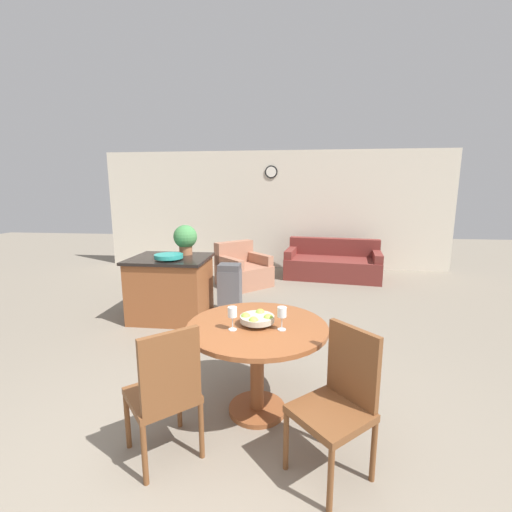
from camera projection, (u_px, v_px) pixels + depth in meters
The scene contains 14 objects.
ground_plane at pixel (203, 497), 2.04m from camera, with size 24.00×24.00×0.00m, color gray.
wall_back at pixel (274, 210), 7.97m from camera, with size 8.00×0.09×2.70m.
dining_table at pixel (257, 345), 2.73m from camera, with size 1.12×1.12×0.76m.
dining_chair_near_left at pixel (166, 389), 2.23m from camera, with size 0.59×0.59×0.96m.
dining_chair_near_right at pixel (339, 397), 2.15m from camera, with size 0.59×0.59×0.96m.
fruit_bowl at pixel (257, 319), 2.69m from camera, with size 0.27×0.27×0.10m.
wine_glass_left at pixel (232, 313), 2.58m from camera, with size 0.07×0.07×0.18m.
wine_glass_right at pixel (282, 313), 2.58m from camera, with size 0.07×0.07×0.18m.
kitchen_island at pixel (171, 288), 4.86m from camera, with size 1.08×0.91×0.88m.
teal_bowl at pixel (169, 256), 4.59m from camera, with size 0.38×0.38×0.08m.
potted_plant at pixel (185, 238), 4.94m from camera, with size 0.34×0.34×0.43m.
trash_bin at pixel (230, 290), 5.00m from camera, with size 0.32×0.26×0.76m.
couch at pixel (332, 264), 7.21m from camera, with size 2.04×1.26×0.79m.
armchair at pixel (243, 271), 6.59m from camera, with size 1.18×1.18×0.82m.
Camera 1 is at (0.51, -1.69, 1.79)m, focal length 24.00 mm.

